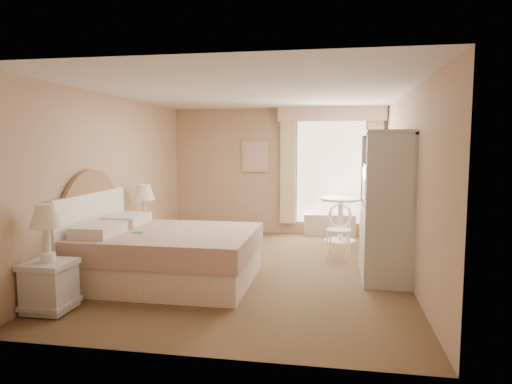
% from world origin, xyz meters
% --- Properties ---
extents(room, '(4.21, 5.51, 2.51)m').
position_xyz_m(room, '(0.00, 0.00, 1.25)').
color(room, brown).
rests_on(room, ground).
extents(window, '(2.05, 0.22, 2.51)m').
position_xyz_m(window, '(1.05, 2.65, 1.34)').
color(window, white).
rests_on(window, room).
extents(framed_art, '(0.52, 0.04, 0.62)m').
position_xyz_m(framed_art, '(-0.45, 2.71, 1.55)').
color(framed_art, '#CFB47F').
rests_on(framed_art, room).
extents(bed, '(2.25, 1.77, 1.57)m').
position_xyz_m(bed, '(-1.11, -0.76, 0.38)').
color(bed, '#E2B193').
rests_on(bed, room).
extents(nightstand_near, '(0.47, 0.47, 1.15)m').
position_xyz_m(nightstand_near, '(-1.84, -2.02, 0.43)').
color(nightstand_near, silver).
rests_on(nightstand_near, room).
extents(nightstand_far, '(0.47, 0.47, 1.14)m').
position_xyz_m(nightstand_far, '(-1.84, 0.46, 0.43)').
color(nightstand_far, silver).
rests_on(nightstand_far, room).
extents(round_table, '(0.77, 0.77, 0.82)m').
position_xyz_m(round_table, '(1.25, 2.12, 0.54)').
color(round_table, white).
rests_on(round_table, room).
extents(cafe_chair, '(0.45, 0.45, 0.82)m').
position_xyz_m(cafe_chair, '(1.22, 1.10, 0.48)').
color(cafe_chair, white).
rests_on(cafe_chair, room).
extents(armoire, '(0.59, 1.18, 1.97)m').
position_xyz_m(armoire, '(1.81, -0.08, 0.81)').
color(armoire, silver).
rests_on(armoire, room).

